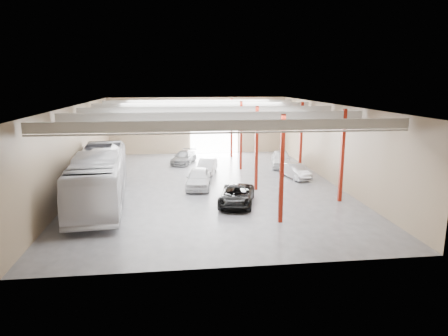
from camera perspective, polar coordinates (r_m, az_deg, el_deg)
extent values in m
cube|color=#4F4F55|center=(35.24, -2.16, -2.43)|extent=(22.00, 32.00, 0.01)
cube|color=#AFAFAA|center=(34.13, -2.26, 9.01)|extent=(22.00, 32.00, 0.12)
cube|color=brown|center=(50.34, -3.73, 6.07)|extent=(22.00, 0.12, 7.00)
cube|color=brown|center=(18.98, 1.82, -4.44)|extent=(22.00, 0.12, 7.00)
cube|color=brown|center=(35.37, -20.29, 2.66)|extent=(0.12, 32.00, 7.00)
cube|color=brown|center=(37.06, 15.03, 3.42)|extent=(0.12, 32.00, 7.00)
cube|color=white|center=(50.46, -1.43, 4.96)|extent=(6.00, 0.20, 5.00)
cube|color=maroon|center=(25.44, 8.25, -0.22)|extent=(0.25, 0.25, 7.00)
cube|color=maroon|center=(33.09, 4.66, 2.77)|extent=(0.25, 0.25, 7.00)
cube|color=maroon|center=(40.87, 2.42, 4.63)|extent=(0.25, 0.25, 7.00)
cube|color=maroon|center=(47.73, 1.06, 5.75)|extent=(0.25, 0.25, 7.00)
cube|color=maroon|center=(31.03, 16.53, 1.66)|extent=(0.25, 0.25, 7.00)
cube|color=maroon|center=(40.27, 10.94, 4.30)|extent=(0.25, 0.25, 7.00)
cube|color=#B8B8B3|center=(22.27, 0.31, 6.08)|extent=(21.60, 0.15, 0.60)
cube|color=#B8B8B3|center=(22.32, 0.30, 5.06)|extent=(21.60, 0.10, 0.10)
cube|color=#B8B8B3|center=(28.20, -1.24, 7.40)|extent=(21.60, 0.15, 0.60)
cube|color=#B8B8B3|center=(28.24, -1.24, 6.59)|extent=(21.60, 0.10, 0.10)
cube|color=#B8B8B3|center=(34.16, -2.25, 8.26)|extent=(21.60, 0.15, 0.60)
cube|color=#B8B8B3|center=(34.19, -2.25, 7.59)|extent=(21.60, 0.10, 0.10)
cube|color=#B8B8B3|center=(40.13, -2.97, 8.86)|extent=(21.60, 0.15, 0.60)
cube|color=#B8B8B3|center=(40.16, -2.96, 8.29)|extent=(21.60, 0.10, 0.10)
cube|color=#B8B8B3|center=(46.11, -3.50, 9.30)|extent=(21.60, 0.15, 0.60)
cube|color=#B8B8B3|center=(46.13, -3.49, 8.81)|extent=(21.60, 0.10, 0.10)
imported|color=silver|center=(31.06, -17.34, -1.26)|extent=(4.51, 14.43, 3.95)
imported|color=black|center=(29.48, 1.82, -3.94)|extent=(3.58, 5.59, 1.44)
imported|color=silver|center=(34.19, -3.67, -1.45)|extent=(2.57, 5.15, 1.69)
imported|color=#B9BABE|center=(39.45, -2.46, 0.25)|extent=(2.54, 4.63, 1.45)
imported|color=slate|center=(44.45, -5.77, 1.52)|extent=(3.39, 5.07, 1.37)
imported|color=#A2A2A7|center=(38.11, 10.16, -0.44)|extent=(2.17, 4.27, 1.34)
imported|color=silver|center=(42.96, 8.16, 1.31)|extent=(2.99, 5.30, 1.70)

